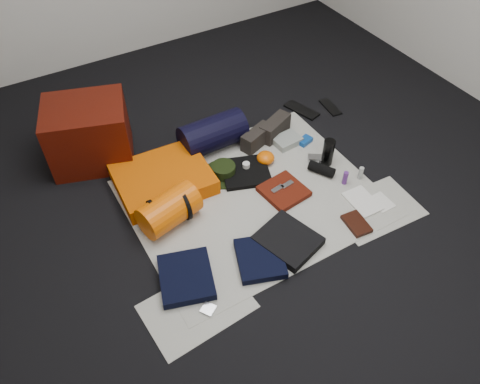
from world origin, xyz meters
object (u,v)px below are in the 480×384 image
navy_duffel (213,134)px  sleeping_pad (163,179)px  stuff_sack (169,210)px  paperback_book (356,224)px  compact_camera (315,159)px  water_bottle (328,152)px  red_cabinet (89,134)px

navy_duffel → sleeping_pad: bearing=-160.1°
stuff_sack → paperback_book: (1.01, -0.63, -0.10)m
compact_camera → paperback_book: size_ratio=0.55×
sleeping_pad → compact_camera: (1.05, -0.33, -0.04)m
navy_duffel → water_bottle: 0.85m
paperback_book → red_cabinet: bearing=135.8°
sleeping_pad → water_bottle: size_ratio=3.05×
water_bottle → paperback_book: water_bottle is taller
sleeping_pad → paperback_book: size_ratio=3.31×
water_bottle → compact_camera: water_bottle is taller
red_cabinet → stuff_sack: red_cabinet is taller
red_cabinet → navy_duffel: (0.81, -0.34, -0.10)m
navy_duffel → compact_camera: navy_duffel is taller
stuff_sack → sleeping_pad: bearing=73.4°
sleeping_pad → navy_duffel: size_ratio=1.30×
red_cabinet → navy_duffel: bearing=-4.5°
navy_duffel → stuff_sack: bearing=-139.6°
stuff_sack → water_bottle: bearing=-3.2°
sleeping_pad → navy_duffel: navy_duffel is taller
water_bottle → sleeping_pad: bearing=160.5°
navy_duffel → paperback_book: (0.43, -1.15, -0.11)m
red_cabinet → paperback_book: 1.94m
sleeping_pad → paperback_book: (0.92, -0.96, -0.04)m
red_cabinet → paperback_book: bearing=-32.1°
navy_duffel → paperback_book: 1.23m
water_bottle → paperback_book: (-0.20, -0.57, -0.09)m
red_cabinet → water_bottle: red_cabinet is taller
navy_duffel → compact_camera: (0.56, -0.52, -0.11)m
navy_duffel → red_cabinet: bearing=156.7°
stuff_sack → compact_camera: (1.15, -0.01, -0.09)m
compact_camera → paperback_book: 0.64m
red_cabinet → paperback_book: (1.23, -1.48, -0.21)m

